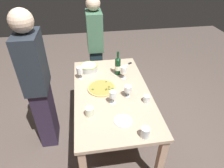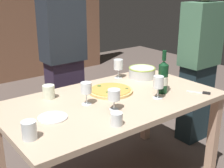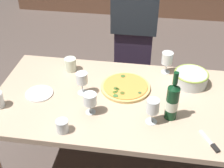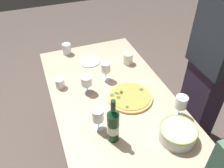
# 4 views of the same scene
# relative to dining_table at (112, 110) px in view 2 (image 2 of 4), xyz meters

# --- Properties ---
(dining_table) EXTENTS (1.60, 0.90, 0.75)m
(dining_table) POSITION_rel_dining_table_xyz_m (0.00, 0.00, 0.00)
(dining_table) COLOR #C6A98C
(dining_table) RESTS_ON ground
(pizza) EXTENTS (0.34, 0.34, 0.03)m
(pizza) POSITION_rel_dining_table_xyz_m (0.08, 0.12, 0.11)
(pizza) COLOR #DFB76C
(pizza) RESTS_ON dining_table
(serving_bowl) EXTENTS (0.24, 0.24, 0.09)m
(serving_bowl) POSITION_rel_dining_table_xyz_m (0.53, 0.24, 0.14)
(serving_bowl) COLOR silver
(serving_bowl) RESTS_ON dining_table
(wine_bottle) EXTENTS (0.08, 0.08, 0.33)m
(wine_bottle) POSITION_rel_dining_table_xyz_m (0.38, -0.14, 0.22)
(wine_bottle) COLOR #0F381D
(wine_bottle) RESTS_ON dining_table
(wine_glass_near_pizza) EXTENTS (0.08, 0.08, 0.16)m
(wine_glass_near_pizza) POSITION_rel_dining_table_xyz_m (-0.21, 0.02, 0.21)
(wine_glass_near_pizza) COLOR white
(wine_glass_near_pizza) RESTS_ON dining_table
(wine_glass_by_bottle) EXTENTS (0.08, 0.08, 0.17)m
(wine_glass_by_bottle) POSITION_rel_dining_table_xyz_m (0.27, -0.20, 0.21)
(wine_glass_by_bottle) COLOR white
(wine_glass_by_bottle) RESTS_ON dining_table
(wine_glass_far_left) EXTENTS (0.08, 0.08, 0.14)m
(wine_glass_far_left) POSITION_rel_dining_table_xyz_m (-0.11, -0.17, 0.19)
(wine_glass_far_left) COLOR white
(wine_glass_far_left) RESTS_ON dining_table
(wine_glass_far_right) EXTENTS (0.08, 0.08, 0.17)m
(wine_glass_far_right) POSITION_rel_dining_table_xyz_m (0.35, 0.37, 0.21)
(wine_glass_far_right) COLOR white
(wine_glass_far_right) RESTS_ON dining_table
(cup_amber) EXTENTS (0.09, 0.09, 0.10)m
(cup_amber) POSITION_rel_dining_table_xyz_m (-0.36, 0.29, 0.14)
(cup_amber) COLOR silver
(cup_amber) RESTS_ON dining_table
(cup_ceramic) EXTENTS (0.07, 0.07, 0.08)m
(cup_ceramic) POSITION_rel_dining_table_xyz_m (-0.24, -0.35, 0.13)
(cup_ceramic) COLOR white
(cup_ceramic) RESTS_ON dining_table
(cup_spare) EXTENTS (0.08, 0.08, 0.10)m
(cup_spare) POSITION_rel_dining_table_xyz_m (-0.71, -0.20, 0.14)
(cup_spare) COLOR white
(cup_spare) RESTS_ON dining_table
(side_plate) EXTENTS (0.19, 0.19, 0.01)m
(side_plate) POSITION_rel_dining_table_xyz_m (-0.50, -0.04, 0.10)
(side_plate) COLOR silver
(side_plate) RESTS_ON dining_table
(pizza_knife) EXTENTS (0.10, 0.17, 0.02)m
(pizza_knife) POSITION_rel_dining_table_xyz_m (0.61, -0.33, 0.10)
(pizza_knife) COLOR silver
(pizza_knife) RESTS_ON dining_table
(person_host) EXTENTS (0.39, 0.24, 1.74)m
(person_host) POSITION_rel_dining_table_xyz_m (0.07, 0.84, 0.24)
(person_host) COLOR #30243A
(person_host) RESTS_ON ground
(person_guest_left) EXTENTS (0.38, 0.24, 1.61)m
(person_guest_left) POSITION_rel_dining_table_xyz_m (1.15, 0.10, 0.16)
(person_guest_left) COLOR #1D2F36
(person_guest_left) RESTS_ON ground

